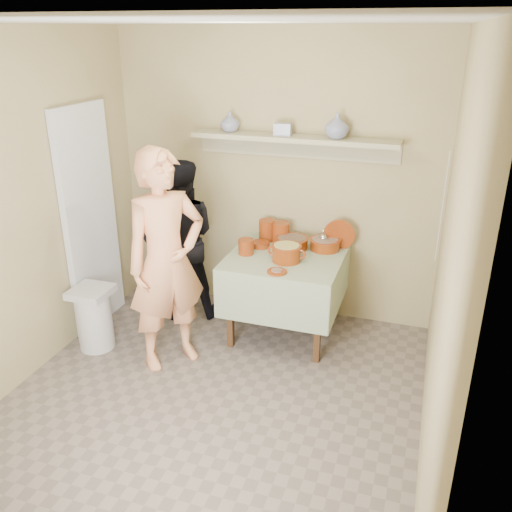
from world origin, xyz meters
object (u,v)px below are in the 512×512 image
at_px(serving_table, 286,268).
at_px(cazuela_rice, 286,252).
at_px(trash_bin, 94,318).
at_px(person_cook, 167,262).
at_px(person_helper, 179,240).

distance_m(serving_table, cazuela_rice, 0.24).
bearing_deg(trash_bin, person_cook, 2.01).
bearing_deg(cazuela_rice, person_cook, -143.07).
relative_size(person_cook, trash_bin, 3.19).
xyz_separation_m(person_cook, trash_bin, (-0.72, -0.03, -0.61)).
relative_size(cazuela_rice, trash_bin, 0.59).
relative_size(person_cook, cazuela_rice, 5.41).
distance_m(cazuela_rice, trash_bin, 1.74).
height_order(serving_table, cazuela_rice, cazuela_rice).
xyz_separation_m(cazuela_rice, trash_bin, (-1.52, -0.63, -0.56)).
relative_size(person_helper, serving_table, 1.56).
bearing_deg(serving_table, person_helper, 177.80).
bearing_deg(person_cook, serving_table, -7.88).
xyz_separation_m(serving_table, cazuela_rice, (0.03, -0.12, 0.20)).
bearing_deg(cazuela_rice, serving_table, 105.27).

